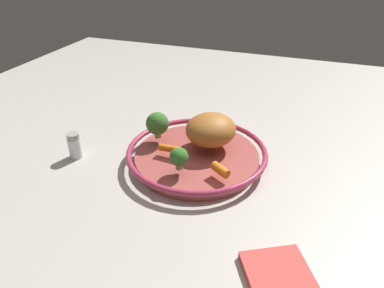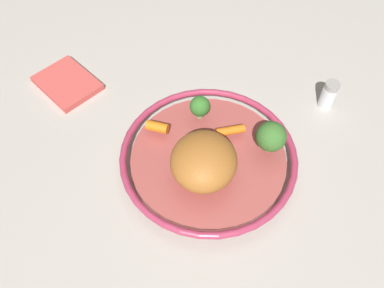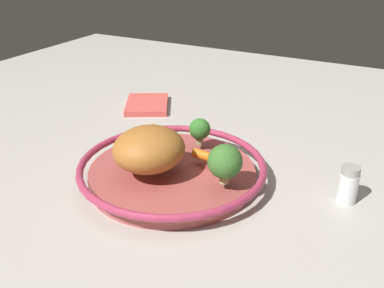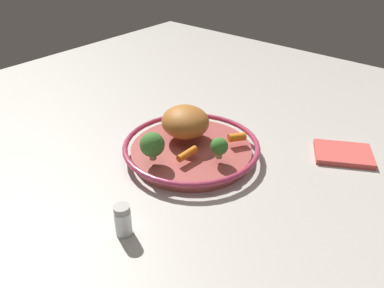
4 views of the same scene
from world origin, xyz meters
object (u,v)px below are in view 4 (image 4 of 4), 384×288
dish_towel (343,154)px  roast_chicken_piece (185,122)px  broccoli_floret_edge (152,145)px  broccoli_floret_large (219,147)px  salt_shaker (123,220)px  serving_bowl (191,149)px  baby_carrot_left (237,137)px  baby_carrot_right (187,154)px

dish_towel → roast_chicken_piece: bearing=34.1°
broccoli_floret_edge → broccoli_floret_large: 0.15m
broccoli_floret_large → dish_towel: broccoli_floret_large is taller
salt_shaker → roast_chicken_piece: bearing=-69.7°
broccoli_floret_edge → salt_shaker: 0.21m
serving_bowl → baby_carrot_left: size_ratio=7.87×
serving_bowl → roast_chicken_piece: 0.07m
baby_carrot_right → broccoli_floret_large: size_ratio=1.12×
serving_bowl → baby_carrot_left: 0.12m
baby_carrot_right → salt_shaker: salt_shaker is taller
broccoli_floret_large → baby_carrot_right: bearing=37.9°
baby_carrot_left → baby_carrot_right: size_ratio=0.76×
serving_bowl → salt_shaker: bearing=104.9°
roast_chicken_piece → dish_towel: (-0.33, -0.22, -0.07)m
serving_bowl → salt_shaker: salt_shaker is taller
baby_carrot_left → baby_carrot_right: 0.14m
roast_chicken_piece → broccoli_floret_edge: size_ratio=1.88×
roast_chicken_piece → baby_carrot_left: (-0.12, -0.06, -0.03)m
roast_chicken_piece → baby_carrot_left: bearing=-153.4°
baby_carrot_left → baby_carrot_right: baby_carrot_left is taller
salt_shaker → dish_towel: bearing=-111.6°
serving_bowl → roast_chicken_piece: size_ratio=2.69×
broccoli_floret_large → serving_bowl: bearing=-5.7°
roast_chicken_piece → dish_towel: 0.40m
baby_carrot_left → salt_shaker: salt_shaker is taller
broccoli_floret_edge → salt_shaker: (-0.10, 0.18, -0.04)m
broccoli_floret_edge → broccoli_floret_large: broccoli_floret_edge is taller
serving_bowl → salt_shaker: (-0.08, 0.29, 0.01)m
serving_bowl → broccoli_floret_edge: bearing=79.2°
broccoli_floret_edge → baby_carrot_left: bearing=-117.6°
roast_chicken_piece → broccoli_floret_large: bearing=166.5°
roast_chicken_piece → salt_shaker: roast_chicken_piece is taller
roast_chicken_piece → baby_carrot_right: size_ratio=2.22×
broccoli_floret_edge → dish_towel: size_ratio=0.49×
baby_carrot_left → broccoli_floret_large: 0.09m
baby_carrot_left → salt_shaker: size_ratio=0.65×
serving_bowl → broccoli_floret_edge: broccoli_floret_edge is taller
baby_carrot_left → broccoli_floret_large: (-0.01, 0.09, 0.02)m
salt_shaker → dish_towel: 0.58m
baby_carrot_left → baby_carrot_right: (0.05, 0.14, -0.00)m
broccoli_floret_large → dish_towel: 0.33m
baby_carrot_right → salt_shaker: size_ratio=0.86×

